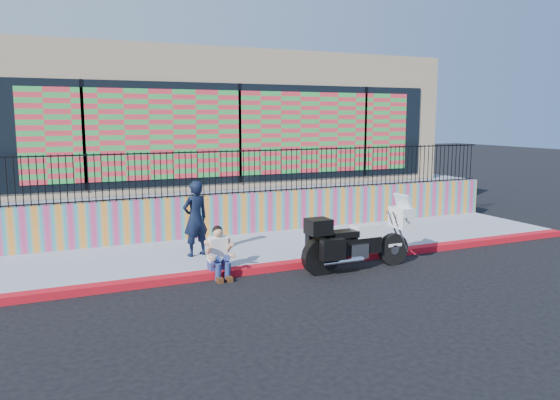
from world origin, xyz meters
TOP-DOWN VIEW (x-y plane):
  - ground at (0.00, 0.00)m, footprint 90.00×90.00m
  - red_curb at (0.00, 0.00)m, footprint 16.00×0.30m
  - sidewalk at (0.00, 1.65)m, footprint 16.00×3.00m
  - mural_wall at (0.00, 3.25)m, footprint 16.00×0.20m
  - metal_fence at (0.00, 3.25)m, footprint 15.80×0.04m
  - elevated_platform at (0.00, 8.35)m, footprint 16.00×10.00m
  - storefront_building at (0.00, 8.13)m, footprint 14.00×8.06m
  - police_motorcycle at (0.92, -0.68)m, footprint 2.58×0.85m
  - police_officer at (-2.09, 1.39)m, footprint 0.72×0.58m
  - seated_man at (-2.00, -0.09)m, footprint 0.54×0.71m

SIDE VIEW (x-z plane):
  - ground at x=0.00m, z-range 0.00..0.00m
  - red_curb at x=0.00m, z-range 0.00..0.15m
  - sidewalk at x=0.00m, z-range 0.00..0.15m
  - seated_man at x=-2.00m, z-range -0.08..0.98m
  - elevated_platform at x=0.00m, z-range 0.00..1.25m
  - police_motorcycle at x=0.92m, z-range -0.13..1.48m
  - mural_wall at x=0.00m, z-range 0.15..1.25m
  - police_officer at x=-2.09m, z-range 0.15..1.89m
  - metal_fence at x=0.00m, z-range 1.25..2.45m
  - storefront_building at x=0.00m, z-range 1.25..5.25m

